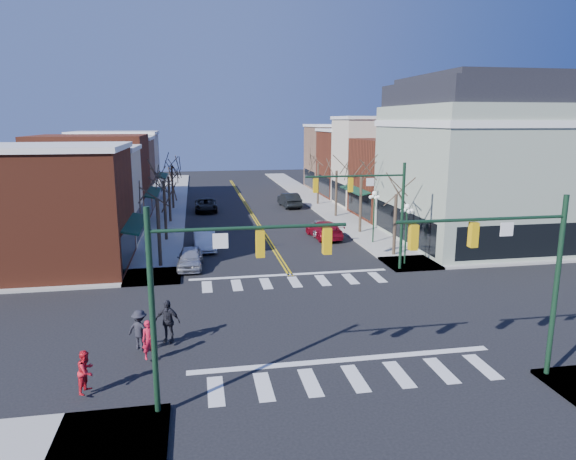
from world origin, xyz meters
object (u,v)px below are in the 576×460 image
lamppost_midblock (374,208)px  pedestrian_dark_a (168,321)px  lamppost_corner (406,224)px  car_left_near (190,258)px  pedestrian_dark_b (140,330)px  victorian_corner (476,161)px  car_left_far (206,205)px  car_right_mid (321,227)px  car_right_far (289,200)px  car_right_near (324,230)px  car_left_mid (205,240)px  pedestrian_red_a (149,340)px  pedestrian_red_b (86,371)px

lamppost_midblock → pedestrian_dark_a: (-15.50, -16.74, -1.84)m
lamppost_corner → car_left_near: lamppost_corner is taller
pedestrian_dark_b → victorian_corner: bearing=-119.8°
car_left_far → pedestrian_dark_b: size_ratio=2.91×
car_left_near → car_right_mid: car_right_mid is taller
car_right_far → pedestrian_dark_b: 38.75m
car_right_near → pedestrian_dark_b: pedestrian_dark_b is taller
car_left_near → car_left_far: (1.60, 22.29, 0.02)m
car_left_mid → car_right_mid: 10.67m
car_left_mid → pedestrian_red_a: bearing=-100.2°
lamppost_corner → car_right_mid: lamppost_corner is taller
car_right_mid → pedestrian_dark_b: size_ratio=2.35×
car_left_near → car_right_far: (11.20, 23.58, 0.13)m
car_right_near → car_right_mid: size_ratio=1.22×
lamppost_corner → car_right_far: lamppost_corner is taller
car_left_near → pedestrian_dark_b: pedestrian_dark_b is taller
pedestrian_red_a → pedestrian_red_b: size_ratio=1.03×
pedestrian_red_b → pedestrian_dark_a: pedestrian_dark_a is taller
pedestrian_red_a → car_left_far: bearing=64.8°
car_left_mid → car_left_far: car_left_mid is taller
lamppost_corner → car_right_near: (-3.38, 9.25, -2.23)m
pedestrian_dark_a → car_left_far: bearing=106.3°
lamppost_midblock → pedestrian_red_a: (-16.17, -18.31, -1.98)m
pedestrian_red_b → lamppost_corner: bearing=-32.6°
car_right_near → pedestrian_dark_a: pedestrian_dark_a is taller
car_left_far → pedestrian_dark_b: (-3.64, -35.13, 0.32)m
lamppost_midblock → car_right_near: bearing=140.9°
car_right_far → pedestrian_red_b: size_ratio=3.16×
pedestrian_red_a → pedestrian_red_b: pedestrian_red_a is taller
lamppost_corner → lamppost_midblock: 6.50m
lamppost_midblock → pedestrian_red_a: 24.51m
lamppost_midblock → car_left_near: lamppost_midblock is taller
car_right_mid → car_right_far: (0.00, 15.11, 0.12)m
car_left_near → lamppost_corner: bearing=-5.6°
car_left_mid → pedestrian_dark_b: pedestrian_dark_b is taller
lamppost_midblock → car_right_near: size_ratio=0.86×
victorian_corner → car_left_mid: size_ratio=3.13×
car_left_far → car_right_mid: size_ratio=1.24×
lamppost_corner → pedestrian_dark_b: lamppost_corner is taller
car_right_near → car_right_far: size_ratio=1.00×
pedestrian_red_b → car_left_near: bearing=7.0°
car_right_near → pedestrian_red_b: (-14.82, -23.41, 0.22)m
car_right_far → pedestrian_dark_a: (-12.10, -35.86, 0.29)m
car_left_near → pedestrian_red_b: 16.58m
victorian_corner → car_right_near: bearing=164.4°
car_left_near → pedestrian_red_a: size_ratio=2.48×
lamppost_midblock → car_left_far: lamppost_midblock is taller
lamppost_corner → car_left_far: (-13.00, 24.33, -2.25)m
lamppost_midblock → pedestrian_dark_a: bearing=-132.8°
car_right_near → car_right_mid: bearing=-95.2°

